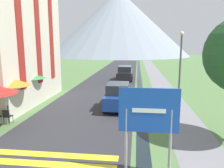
{
  "coord_description": "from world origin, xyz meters",
  "views": [
    {
      "loc": [
        0.87,
        -3.59,
        4.42
      ],
      "look_at": [
        -0.69,
        10.0,
        1.96
      ],
      "focal_mm": 35.0,
      "sensor_mm": 36.0,
      "label": 1
    }
  ],
  "objects": [
    {
      "name": "ground_plane",
      "position": [
        0.0,
        20.0,
        0.0
      ],
      "size": [
        160.0,
        160.0,
        0.0
      ],
      "primitive_type": "plane",
      "color": "#517542"
    },
    {
      "name": "mountain_distant",
      "position": [
        -7.19,
        88.91,
        13.17
      ],
      "size": [
        57.31,
        57.31,
        26.34
      ],
      "color": "gray",
      "rests_on": "ground_plane"
    },
    {
      "name": "cafe_chair_far_right",
      "position": [
        -6.93,
        9.83,
        0.51
      ],
      "size": [
        0.4,
        0.4,
        0.85
      ],
      "rotation": [
        0.0,
        0.0,
        -0.12
      ],
      "color": "#232328",
      "rests_on": "ground_plane"
    },
    {
      "name": "person_seated_far",
      "position": [
        -6.91,
        9.69,
        0.66
      ],
      "size": [
        0.32,
        0.32,
        1.2
      ],
      "color": "#282833",
      "rests_on": "ground_plane"
    },
    {
      "name": "cafe_chair_middle",
      "position": [
        -6.86,
        8.36,
        0.51
      ],
      "size": [
        0.4,
        0.4,
        0.85
      ],
      "rotation": [
        0.0,
        0.0,
        0.34
      ],
      "color": "#232328",
      "rests_on": "ground_plane"
    },
    {
      "name": "road_sign",
      "position": [
        1.29,
        3.49,
        2.02
      ],
      "size": [
        2.02,
        0.11,
        3.03
      ],
      "color": "#9E9EA3",
      "rests_on": "ground_plane"
    },
    {
      "name": "parked_car_far",
      "position": [
        -0.65,
        23.85,
        0.91
      ],
      "size": [
        1.95,
        4.57,
        1.82
      ],
      "color": "black",
      "rests_on": "ground_plane"
    },
    {
      "name": "footpath",
      "position": [
        3.6,
        30.0,
        0.0
      ],
      "size": [
        2.2,
        60.0,
        0.01
      ],
      "color": "slate",
      "rests_on": "ground_plane"
    },
    {
      "name": "person_seated_near",
      "position": [
        -6.54,
        7.65,
        0.68
      ],
      "size": [
        0.32,
        0.32,
        1.22
      ],
      "color": "#282833",
      "rests_on": "ground_plane"
    },
    {
      "name": "parked_car_near",
      "position": [
        -0.4,
        11.22,
        0.91
      ],
      "size": [
        1.81,
        3.86,
        1.82
      ],
      "color": "navy",
      "rests_on": "ground_plane"
    },
    {
      "name": "cafe_chair_near_right",
      "position": [
        -6.32,
        7.39,
        0.51
      ],
      "size": [
        0.4,
        0.4,
        0.85
      ],
      "rotation": [
        0.0,
        0.0,
        0.36
      ],
      "color": "#232328",
      "rests_on": "ground_plane"
    },
    {
      "name": "cafe_umbrella_rear_green",
      "position": [
        -6.85,
        11.52,
        2.17
      ],
      "size": [
        2.06,
        2.06,
        2.35
      ],
      "color": "#B7B2A8",
      "rests_on": "ground_plane"
    },
    {
      "name": "road",
      "position": [
        -2.5,
        30.0,
        0.0
      ],
      "size": [
        6.4,
        60.0,
        0.01
      ],
      "color": "#2D2D33",
      "rests_on": "ground_plane"
    },
    {
      "name": "streetlamp",
      "position": [
        3.73,
        11.35,
        3.13
      ],
      "size": [
        0.28,
        0.28,
        5.29
      ],
      "color": "#515156",
      "rests_on": "ground_plane"
    },
    {
      "name": "cafe_umbrella_middle_orange",
      "position": [
        -6.48,
        8.61,
        2.19
      ],
      "size": [
        1.96,
        1.96,
        2.4
      ],
      "color": "#B7B2A8",
      "rests_on": "ground_plane"
    },
    {
      "name": "crosswalk_marking",
      "position": [
        -2.5,
        3.61,
        0.01
      ],
      "size": [
        5.44,
        1.84,
        0.01
      ],
      "color": "yellow",
      "rests_on": "ground_plane"
    },
    {
      "name": "drainage_channel",
      "position": [
        1.2,
        30.0,
        0.0
      ],
      "size": [
        0.6,
        60.0,
        0.0
      ],
      "color": "black",
      "rests_on": "ground_plane"
    }
  ]
}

